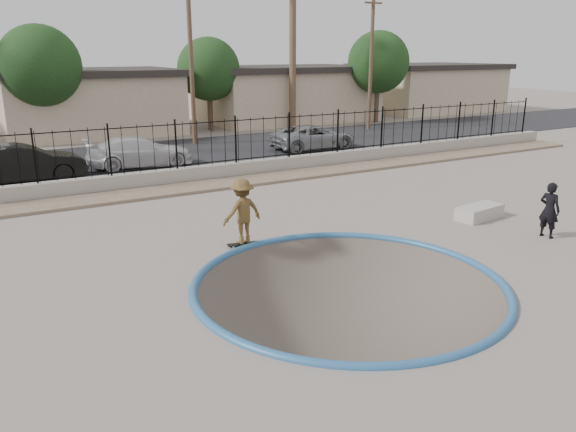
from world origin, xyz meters
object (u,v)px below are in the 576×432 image
at_px(car_d, 313,137).
at_px(car_c, 140,152).
at_px(skater, 242,215).
at_px(videographer, 549,210).
at_px(car_b, 24,163).
at_px(skateboard, 243,244).
at_px(concrete_ledge, 479,212).

bearing_deg(car_d, car_c, 89.82).
xyz_separation_m(skater, videographer, (7.65, -3.52, -0.08)).
distance_m(car_b, car_d, 13.87).
relative_size(skateboard, car_b, 0.19).
xyz_separation_m(skater, car_b, (-4.20, 10.92, -0.08)).
distance_m(videographer, concrete_ledge, 2.28).
bearing_deg(videographer, car_c, 16.22).
bearing_deg(car_b, skater, -162.08).
height_order(skateboard, car_c, car_c).
bearing_deg(car_d, car_b, 92.73).
bearing_deg(concrete_ledge, videographer, -84.12).
bearing_deg(car_d, videographer, 171.86).
distance_m(skateboard, car_b, 11.72).
bearing_deg(videographer, car_b, 30.53).
distance_m(skater, concrete_ledge, 7.58).
xyz_separation_m(concrete_ledge, car_b, (-11.63, 12.25, 0.58)).
bearing_deg(skater, car_d, -136.05).
height_order(skater, car_d, skater).
height_order(concrete_ledge, car_d, car_d).
relative_size(skateboard, car_d, 0.19).
bearing_deg(skater, skateboard, 173.33).
xyz_separation_m(videographer, car_c, (-7.11, 15.19, -0.08)).
height_order(videographer, car_c, videographer).
bearing_deg(car_c, videographer, -149.55).
bearing_deg(car_c, concrete_ledge, -146.73).
height_order(car_c, car_d, car_c).
xyz_separation_m(skateboard, car_d, (9.65, 11.75, 0.61)).
bearing_deg(car_d, skateboard, 139.91).
distance_m(car_b, car_c, 4.81).
xyz_separation_m(concrete_ledge, car_c, (-6.88, 13.00, 0.50)).
height_order(skater, skateboard, skater).
relative_size(videographer, car_d, 0.34).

